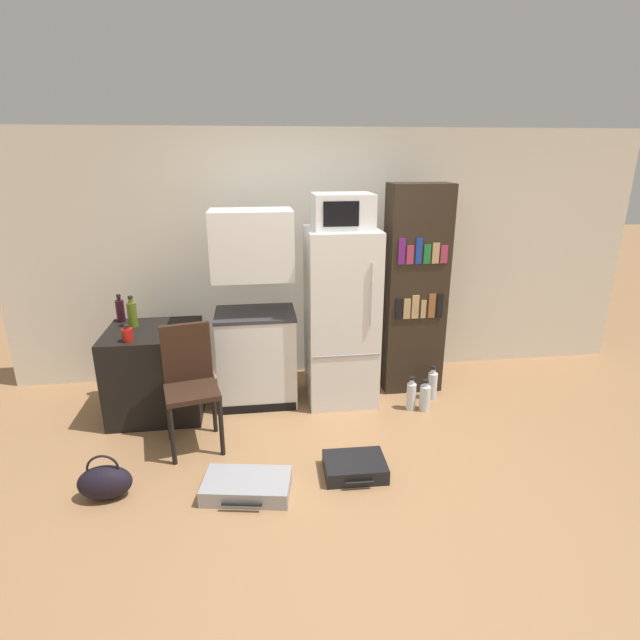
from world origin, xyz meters
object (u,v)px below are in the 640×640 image
Objects in this scene: bookshelf at (415,291)px; microwave at (342,211)px; water_bottle_back at (411,396)px; water_bottle_middle at (432,385)px; bowl at (185,333)px; chair at (189,375)px; bottle_olive_oil at (132,314)px; suitcase_small_flat at (247,486)px; side_table at (156,371)px; suitcase_large_flat at (355,467)px; handbag at (105,482)px; bottle_wine_dark at (120,310)px; refrigerator at (341,317)px; kitchen_hutch at (255,318)px; water_bottle_front at (425,397)px; bottle_ketchup_red at (127,335)px.

microwave is at bearing -169.04° from bookshelf.
water_bottle_middle is at bearing 34.02° from water_bottle_back.
bowl is 0.13× the size of chair.
bottle_olive_oil is at bearing 170.94° from water_bottle_back.
side_table is at bearing 131.58° from suitcase_small_flat.
handbag reaches higher than suitcase_large_flat.
chair reaches higher than water_bottle_back.
bookshelf is at bearing -1.70° from bottle_wine_dark.
water_bottle_middle is at bearing -0.43° from chair.
bookshelf is 2.21m from chair.
refrigerator reaches higher than water_bottle_middle.
bottle_wine_dark is at bearing 143.88° from bowl.
kitchen_hutch is 1.70m from water_bottle_front.
water_bottle_back is at bearing -2.93° from bowl.
water_bottle_middle is (2.68, 0.16, -0.70)m from bottle_ketchup_red.
bottle_ketchup_red reaches higher than side_table.
suitcase_small_flat is 1.80m from water_bottle_back.
water_bottle_back is at bearing 20.82° from handbag.
refrigerator is 1.46m from chair.
bowl is at bearing 177.07° from water_bottle_back.
bowl is at bearing -178.00° from water_bottle_middle.
chair is 2.73× the size of handbag.
bottle_wine_dark is at bearing 95.86° from handbag.
kitchen_hutch reaches higher than bottle_olive_oil.
kitchen_hutch is 1.23m from microwave.
suitcase_small_flat is at bearing -145.83° from water_bottle_middle.
bottle_wine_dark is 0.70× the size of handbag.
bottle_ketchup_red reaches higher than water_bottle_middle.
water_bottle_front is (1.60, 0.98, 0.07)m from suitcase_small_flat.
water_bottle_middle is at bearing -7.49° from bottle_wine_dark.
bottle_ketchup_red is at bearing -170.15° from refrigerator.
bottle_ketchup_red reaches higher than water_bottle_front.
bottle_wine_dark is 1.67m from handbag.
side_table is at bearing 150.44° from bowl.
water_bottle_middle is (1.65, -0.20, -0.68)m from kitchen_hutch.
bottle_olive_oil is 1.10× the size of bottle_wine_dark.
bookshelf is 6.15× the size of water_bottle_back.
water_bottle_front is 0.26m from water_bottle_middle.
refrigerator is at bearing 151.03° from water_bottle_back.
suitcase_large_flat is at bearing -61.73° from kitchen_hutch.
bowl is at bearing -170.36° from refrigerator.
kitchen_hutch is 0.78m from refrigerator.
bottle_wine_dark is (-0.14, 0.16, -0.01)m from bottle_olive_oil.
chair is (0.37, -0.56, 0.20)m from side_table.
bookshelf is at bearing 4.68° from side_table.
bottle_olive_oil is at bearing 146.35° from side_table.
bookshelf is 14.17× the size of bottle_ketchup_red.
bottle_wine_dark is 2.97m from water_bottle_middle.
refrigerator reaches higher than bottle_ketchup_red.
microwave is at bearing -3.32° from kitchen_hutch.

